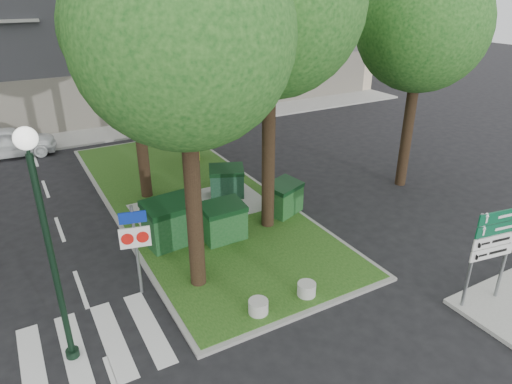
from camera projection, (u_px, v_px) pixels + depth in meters
ground at (290, 319)px, 11.84m from camera, size 120.00×120.00×0.00m
median_island at (191, 198)px, 18.37m from camera, size 6.00×16.00×0.12m
median_kerb at (191, 198)px, 18.38m from camera, size 6.30×16.30×0.10m
building_sidewalk at (115, 132)px, 26.46m from camera, size 42.00×3.00×0.12m
zebra_crossing at (131, 333)px, 11.35m from camera, size 5.00×3.00×0.01m
tree_median_near_left at (184, 14)px, 10.19m from camera, size 5.20×5.20×10.53m
tree_median_mid at (129, 14)px, 15.70m from camera, size 4.80×4.80×9.99m
tree_street_right at (425, 11)px, 17.00m from camera, size 5.00×5.00×10.06m
dumpster_a at (171, 222)px, 14.81m from camera, size 1.77×1.33×1.54m
dumpster_b at (223, 221)px, 15.10m from camera, size 1.43×1.01×1.32m
dumpster_c at (227, 182)px, 18.21m from camera, size 1.62×1.41×1.27m
dumpster_d at (284, 198)px, 16.85m from camera, size 1.59×1.36×1.25m
bollard_left at (258, 307)px, 11.81m from camera, size 0.52×0.52×0.37m
bollard_right at (307, 289)px, 12.49m from camera, size 0.51×0.51×0.37m
bollard_mid at (223, 223)px, 15.87m from camera, size 0.62×0.62×0.44m
litter_bin at (195, 154)px, 21.95m from camera, size 0.41×0.41×0.72m
street_lamp at (45, 225)px, 9.20m from camera, size 0.44×0.44×5.54m
traffic_sign_pole at (135, 239)px, 12.14m from camera, size 0.81×0.23×2.72m
directional_sign at (493, 242)px, 11.59m from camera, size 1.36×0.28×2.73m
car_white at (8, 142)px, 22.67m from camera, size 4.60×2.23×1.51m
car_silver at (180, 119)px, 26.55m from camera, size 4.56×1.91×1.47m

